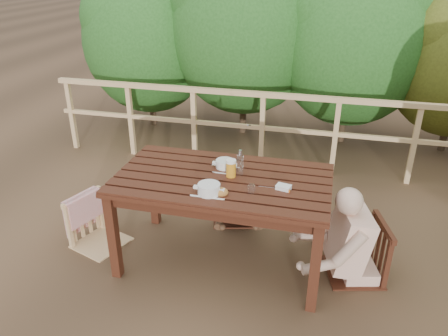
% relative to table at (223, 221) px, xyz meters
% --- Properties ---
extents(ground, '(60.00, 60.00, 0.00)m').
position_rel_table_xyz_m(ground, '(0.00, 0.00, -0.41)').
color(ground, brown).
rests_on(ground, ground).
extents(table, '(1.78, 1.00, 0.82)m').
position_rel_table_xyz_m(table, '(0.00, 0.00, 0.00)').
color(table, '#35170D').
rests_on(table, ground).
extents(chair_left, '(0.56, 0.56, 0.89)m').
position_rel_table_xyz_m(chair_left, '(-1.19, -0.05, 0.04)').
color(chair_left, tan).
rests_on(chair_left, ground).
extents(chair_far, '(0.59, 0.59, 0.97)m').
position_rel_table_xyz_m(chair_far, '(-0.04, 0.73, 0.07)').
color(chair_far, '#35170D').
rests_on(chair_far, ground).
extents(chair_right, '(0.57, 0.57, 0.95)m').
position_rel_table_xyz_m(chair_right, '(1.15, 0.10, 0.06)').
color(chair_right, '#35170D').
rests_on(chair_right, ground).
extents(woman, '(0.59, 0.66, 1.14)m').
position_rel_table_xyz_m(woman, '(-0.04, 0.75, 0.16)').
color(woman, black).
rests_on(woman, ground).
extents(diner_right, '(0.80, 0.71, 1.38)m').
position_rel_table_xyz_m(diner_right, '(1.18, 0.10, 0.28)').
color(diner_right, beige).
rests_on(diner_right, ground).
extents(railing, '(5.60, 0.10, 1.01)m').
position_rel_table_xyz_m(railing, '(0.00, 2.00, 0.09)').
color(railing, tan).
rests_on(railing, ground).
extents(hedge_row, '(6.60, 1.60, 3.80)m').
position_rel_table_xyz_m(hedge_row, '(0.40, 3.20, 1.49)').
color(hedge_row, '#22501B').
rests_on(hedge_row, ground).
extents(soup_near, '(0.30, 0.30, 0.10)m').
position_rel_table_xyz_m(soup_near, '(-0.03, -0.30, 0.46)').
color(soup_near, white).
rests_on(soup_near, table).
extents(soup_far, '(0.26, 0.26, 0.09)m').
position_rel_table_xyz_m(soup_far, '(-0.03, 0.18, 0.46)').
color(soup_far, silver).
rests_on(soup_far, table).
extents(bread_roll, '(0.12, 0.09, 0.07)m').
position_rel_table_xyz_m(bread_roll, '(0.06, -0.29, 0.45)').
color(bread_roll, olive).
rests_on(bread_roll, table).
extents(beer_glass, '(0.09, 0.09, 0.17)m').
position_rel_table_xyz_m(beer_glass, '(0.06, 0.03, 0.49)').
color(beer_glass, gold).
rests_on(beer_glass, table).
extents(bottle, '(0.06, 0.06, 0.24)m').
position_rel_table_xyz_m(bottle, '(0.13, 0.09, 0.53)').
color(bottle, white).
rests_on(bottle, table).
extents(tumbler, '(0.06, 0.06, 0.07)m').
position_rel_table_xyz_m(tumbler, '(0.28, -0.19, 0.45)').
color(tumbler, white).
rests_on(tumbler, table).
extents(butter_tub, '(0.13, 0.11, 0.05)m').
position_rel_table_xyz_m(butter_tub, '(0.52, -0.08, 0.44)').
color(butter_tub, silver).
rests_on(butter_tub, table).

